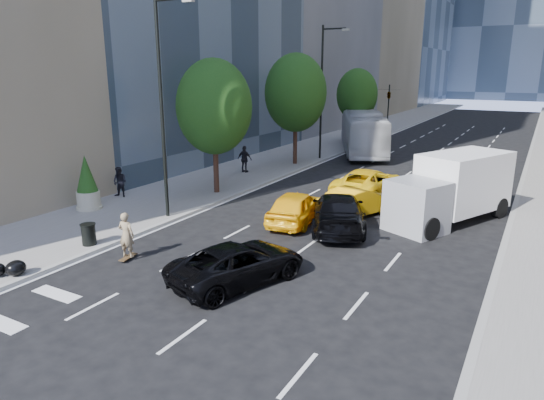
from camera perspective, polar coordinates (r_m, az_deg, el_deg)
The scene contains 22 objects.
ground at distance 17.23m, azimuth -4.47°, elevation -8.87°, with size 160.00×160.00×0.00m, color black.
sidewalk_left at distance 47.09m, azimuth 6.80°, elevation 6.62°, with size 6.00×120.00×0.15m, color slate.
lamp_near at distance 22.83m, azimuth -12.60°, elevation 11.83°, with size 2.13×0.22×10.00m.
lamp_far at distance 38.18m, azimuth 6.11°, elevation 13.31°, with size 2.13×0.22×10.00m.
tree_near at distance 27.32m, azimuth -6.82°, elevation 10.81°, with size 4.20×4.20×7.46m.
tree_mid at distance 35.85m, azimuth 2.81°, elevation 12.47°, with size 4.50×4.50×7.99m.
tree_far at distance 47.85m, azimuth 9.96°, elevation 12.12°, with size 3.90×3.90×6.92m.
traffic_signal at distance 55.24m, azimuth 13.60°, elevation 11.90°, with size 2.48×0.53×5.20m.
skateboarder at distance 19.04m, azimuth -16.74°, elevation -4.28°, with size 0.64×0.42×1.75m, color #8B7757.
black_sedan_lincoln at distance 16.49m, azimuth -4.02°, elevation -7.43°, with size 2.26×4.89×1.36m, color black.
black_sedan_mercedes at distance 21.96m, azimuth 7.75°, elevation -1.34°, with size 2.29×5.63×1.63m, color black.
taxi_a at distance 22.67m, azimuth 2.82°, elevation -0.82°, with size 1.80×4.48×1.53m, color #FFB70D.
taxi_b at distance 24.14m, azimuth 9.93°, elevation -0.19°, with size 1.49×4.27×1.41m, color #FFB20D.
taxi_c at distance 28.04m, azimuth 11.22°, elevation 2.05°, with size 2.57×5.57×1.55m, color yellow.
taxi_d at distance 34.43m, azimuth 21.13°, elevation 3.57°, with size 1.90×4.67×1.36m, color yellow.
city_bus at distance 42.78m, azimuth 10.64°, elevation 7.92°, with size 2.99×12.79×3.56m, color silver.
box_truck at distance 24.10m, azimuth 20.39°, elevation 1.32°, with size 4.97×7.06×3.20m.
pedestrian_a at distance 27.96m, azimuth -17.46°, elevation 2.03°, with size 0.81×0.63×1.66m, color black.
pedestrian_b at distance 33.16m, azimuth -3.23°, elevation 4.83°, with size 1.06×0.44×1.81m, color black.
trash_can at distance 20.84m, azimuth -20.76°, elevation -3.84°, with size 0.56×0.56×0.84m, color black.
planter_shrub at distance 25.95m, azimuth -20.94°, elevation 1.82°, with size 1.14×1.14×2.74m.
garbage_bags at distance 19.00m, azimuth -28.63°, elevation -7.12°, with size 1.07×1.04×0.53m.
Camera 1 is at (8.85, -13.02, 7.01)m, focal length 32.00 mm.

